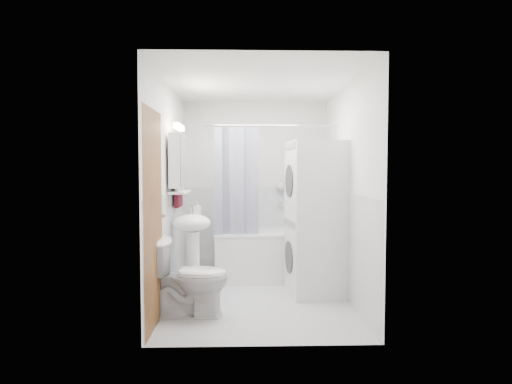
{
  "coord_description": "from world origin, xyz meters",
  "views": [
    {
      "loc": [
        -0.16,
        -4.74,
        1.45
      ],
      "look_at": [
        -0.02,
        0.15,
        1.2
      ],
      "focal_mm": 30.0,
      "sensor_mm": 36.0,
      "label": 1
    }
  ],
  "objects_px": {
    "toilet": "(190,278)",
    "sink": "(192,236)",
    "bathtub": "(279,252)",
    "washer_dryer": "(316,218)"
  },
  "relations": [
    {
      "from": "bathtub",
      "to": "washer_dryer",
      "type": "distance_m",
      "value": 0.99
    },
    {
      "from": "bathtub",
      "to": "toilet",
      "type": "relative_size",
      "value": 2.17
    },
    {
      "from": "sink",
      "to": "washer_dryer",
      "type": "xyz_separation_m",
      "value": [
        1.43,
        0.08,
        0.19
      ]
    },
    {
      "from": "toilet",
      "to": "sink",
      "type": "bearing_deg",
      "value": 5.37
    },
    {
      "from": "bathtub",
      "to": "sink",
      "type": "relative_size",
      "value": 1.62
    },
    {
      "from": "bathtub",
      "to": "washer_dryer",
      "type": "relative_size",
      "value": 0.95
    },
    {
      "from": "sink",
      "to": "washer_dryer",
      "type": "height_order",
      "value": "washer_dryer"
    },
    {
      "from": "washer_dryer",
      "to": "toilet",
      "type": "distance_m",
      "value": 1.63
    },
    {
      "from": "sink",
      "to": "bathtub",
      "type": "bearing_deg",
      "value": 37.91
    },
    {
      "from": "washer_dryer",
      "to": "toilet",
      "type": "bearing_deg",
      "value": -159.29
    }
  ]
}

